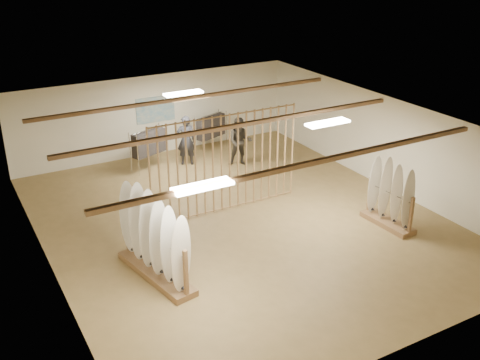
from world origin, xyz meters
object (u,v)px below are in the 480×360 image
rack_right (390,204)px  rack_left (155,250)px  clothing_rack_a (149,143)px  shopper_a (186,137)px  shopper_b (240,139)px  clothing_rack_b (211,127)px

rack_right → rack_left: bearing=170.9°
rack_left → clothing_rack_a: size_ratio=1.84×
rack_right → shopper_a: 7.24m
rack_left → rack_right: size_ratio=1.39×
rack_right → shopper_a: size_ratio=0.96×
clothing_rack_a → shopper_a: 1.25m
clothing_rack_a → shopper_a: size_ratio=0.72×
rack_left → shopper_a: (3.45, 5.93, 0.27)m
shopper_b → shopper_a: bearing=174.3°
rack_right → shopper_b: shopper_b is taller
clothing_rack_a → rack_left: bearing=-131.2°
rack_right → shopper_a: shopper_a is taller
shopper_a → shopper_b: 1.81m
shopper_a → shopper_b: size_ratio=1.03×
rack_left → clothing_rack_a: rack_left is taller
rack_right → clothing_rack_b: 7.61m
clothing_rack_b → shopper_a: shopper_a is taller
rack_left → shopper_a: rack_left is taller
clothing_rack_b → shopper_a: size_ratio=0.70×
shopper_a → clothing_rack_b: bearing=-125.3°
rack_left → rack_right: 6.35m
clothing_rack_b → shopper_a: bearing=-170.2°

